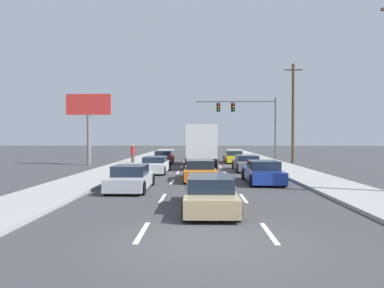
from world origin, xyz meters
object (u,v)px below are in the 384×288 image
object	(u,v)px
box_truck	(201,144)
car_blue	(263,173)
roadside_billboard	(89,114)
car_maroon	(164,158)
pedestrian_near_corner	(133,153)
car_tan	(210,194)
car_orange	(200,171)
utility_pole_mid	(293,112)
car_silver	(131,179)
car_gray	(247,163)
traffic_signal_mast	(243,113)
car_yellow	(234,157)
car_white	(155,165)

from	to	relation	value
box_truck	car_blue	bearing A→B (deg)	-71.37
roadside_billboard	car_maroon	bearing A→B (deg)	16.76
car_maroon	roadside_billboard	size ratio (longest dim) A/B	0.63
box_truck	pedestrian_near_corner	bearing A→B (deg)	157.02
pedestrian_near_corner	roadside_billboard	bearing A→B (deg)	-158.96
pedestrian_near_corner	car_tan	bearing A→B (deg)	-71.20
car_orange	utility_pole_mid	world-z (taller)	utility_pole_mid
car_orange	car_tan	size ratio (longest dim) A/B	1.03
car_maroon	utility_pole_mid	distance (m)	13.64
roadside_billboard	box_truck	bearing A→B (deg)	-7.30
car_silver	car_orange	size ratio (longest dim) A/B	0.93
car_gray	traffic_signal_mast	world-z (taller)	traffic_signal_mast
car_tan	car_yellow	world-z (taller)	car_yellow
car_yellow	traffic_signal_mast	world-z (taller)	traffic_signal_mast
car_orange	car_yellow	xyz separation A→B (m)	(3.48, 13.69, -0.02)
car_gray	car_maroon	bearing A→B (deg)	136.85
box_truck	pedestrian_near_corner	xyz separation A→B (m)	(-6.51, 2.76, -0.99)
car_tan	pedestrian_near_corner	xyz separation A→B (m)	(-6.73, 19.78, 0.47)
car_orange	car_tan	world-z (taller)	car_orange
car_maroon	car_tan	world-z (taller)	car_maroon
car_gray	roadside_billboard	size ratio (longest dim) A/B	0.70
car_yellow	box_truck	bearing A→B (deg)	-125.54
roadside_billboard	car_orange	bearing A→B (deg)	-45.34
car_blue	car_tan	bearing A→B (deg)	-114.92
box_truck	car_tan	distance (m)	17.08
car_orange	roadside_billboard	world-z (taller)	roadside_billboard
car_white	car_tan	xyz separation A→B (m)	(3.55, -12.19, 0.00)
car_tan	car_yellow	distance (m)	21.96
car_blue	utility_pole_mid	world-z (taller)	utility_pole_mid
car_silver	car_tan	xyz separation A→B (m)	(3.69, -4.32, 0.01)
car_maroon	car_silver	size ratio (longest dim) A/B	1.00
roadside_billboard	car_gray	bearing A→B (deg)	-18.73
box_truck	car_blue	distance (m)	10.80
car_white	car_blue	world-z (taller)	car_blue
box_truck	roadside_billboard	distance (m)	10.69
car_tan	traffic_signal_mast	distance (m)	26.41
car_maroon	box_truck	world-z (taller)	box_truck
box_truck	traffic_signal_mast	size ratio (longest dim) A/B	0.97
car_maroon	box_truck	size ratio (longest dim) A/B	0.47
car_gray	car_tan	bearing A→B (deg)	-103.53
car_maroon	utility_pole_mid	world-z (taller)	utility_pole_mid
car_silver	car_maroon	bearing A→B (deg)	90.51
car_silver	car_blue	world-z (taller)	car_blue
car_yellow	car_tan	bearing A→B (deg)	-98.24
car_blue	roadside_billboard	size ratio (longest dim) A/B	0.64
car_orange	car_yellow	size ratio (longest dim) A/B	1.03
box_truck	pedestrian_near_corner	size ratio (longest dim) A/B	4.95
car_maroon	roadside_billboard	world-z (taller)	roadside_billboard
car_maroon	car_silver	distance (m)	16.02
car_yellow	car_blue	bearing A→B (deg)	-89.82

